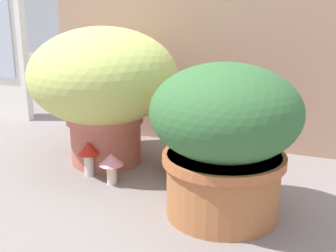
{
  "coord_description": "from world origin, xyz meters",
  "views": [
    {
      "loc": [
        0.52,
        -1.06,
        0.54
      ],
      "look_at": [
        0.05,
        0.1,
        0.18
      ],
      "focal_mm": 45.73,
      "sensor_mm": 36.0,
      "label": 1
    }
  ],
  "objects": [
    {
      "name": "ground_plane",
      "position": [
        0.0,
        0.0,
        0.0
      ],
      "size": [
        6.0,
        6.0,
        0.0
      ],
      "primitive_type": "plane",
      "color": "gray"
    },
    {
      "name": "cardboard_backdrop",
      "position": [
        -0.01,
        0.52,
        0.46
      ],
      "size": [
        1.23,
        0.03,
        0.92
      ],
      "primitive_type": "cube",
      "color": "tan",
      "rests_on": "ground"
    },
    {
      "name": "grass_planter",
      "position": [
        -0.22,
        0.18,
        0.28
      ],
      "size": [
        0.5,
        0.5,
        0.47
      ],
      "color": "#BC6453",
      "rests_on": "ground"
    },
    {
      "name": "leafy_planter",
      "position": [
        0.27,
        -0.05,
        0.22
      ],
      "size": [
        0.38,
        0.38,
        0.4
      ],
      "color": "#B16A3C",
      "rests_on": "ground"
    },
    {
      "name": "cat",
      "position": [
        0.11,
        0.16,
        0.12
      ],
      "size": [
        0.28,
        0.38,
        0.32
      ],
      "color": "#9E806B",
      "rests_on": "ground"
    },
    {
      "name": "mushroom_ornament_pink",
      "position": [
        -0.1,
        0.01,
        0.07
      ],
      "size": [
        0.08,
        0.08,
        0.1
      ],
      "color": "beige",
      "rests_on": "ground"
    },
    {
      "name": "mushroom_ornament_red",
      "position": [
        -0.21,
        0.05,
        0.08
      ],
      "size": [
        0.07,
        0.07,
        0.11
      ],
      "color": "silver",
      "rests_on": "ground"
    }
  ]
}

